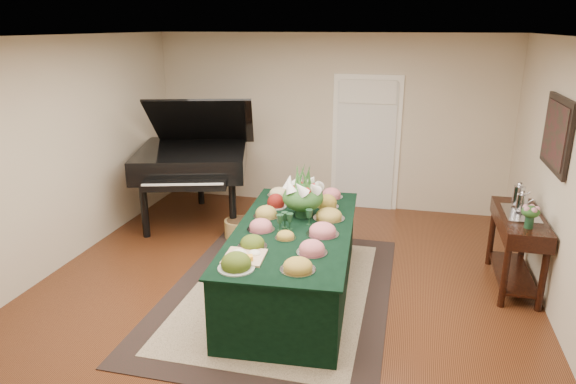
% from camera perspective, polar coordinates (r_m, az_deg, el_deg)
% --- Properties ---
extents(ground, '(6.00, 6.00, 0.00)m').
position_cam_1_polar(ground, '(5.81, -0.71, -10.81)').
color(ground, black).
rests_on(ground, ground).
extents(area_rug, '(2.38, 3.33, 0.01)m').
position_cam_1_polar(area_rug, '(5.75, -1.01, -11.02)').
color(area_rug, black).
rests_on(area_rug, ground).
extents(kitchen_doorway, '(1.05, 0.07, 2.10)m').
position_cam_1_polar(kitchen_doorway, '(8.12, 8.62, 5.20)').
color(kitchen_doorway, white).
rests_on(kitchen_doorway, ground).
extents(buffet_table, '(1.37, 2.63, 0.78)m').
position_cam_1_polar(buffet_table, '(5.54, 0.65, -7.71)').
color(buffet_table, black).
rests_on(buffet_table, ground).
extents(food_platters, '(1.05, 2.42, 0.12)m').
position_cam_1_polar(food_platters, '(5.42, 0.64, -3.31)').
color(food_platters, '#BABAC3').
rests_on(food_platters, buffet_table).
extents(cutting_board, '(0.38, 0.38, 0.10)m').
position_cam_1_polar(cutting_board, '(4.73, -4.81, -6.83)').
color(cutting_board, tan).
rests_on(cutting_board, buffet_table).
extents(green_goblets, '(0.34, 0.30, 0.18)m').
position_cam_1_polar(green_goblets, '(5.34, 0.33, -3.15)').
color(green_goblets, '#163720').
rests_on(green_goblets, buffet_table).
extents(floral_centerpiece, '(0.47, 0.47, 0.47)m').
position_cam_1_polar(floral_centerpiece, '(5.61, 1.68, -0.03)').
color(floral_centerpiece, '#163720').
rests_on(floral_centerpiece, buffet_table).
extents(grand_piano, '(1.94, 2.16, 1.87)m').
position_cam_1_polar(grand_piano, '(7.62, -10.49, 3.69)').
color(grand_piano, black).
rests_on(grand_piano, ground).
extents(wicker_basket, '(0.39, 0.39, 0.25)m').
position_cam_1_polar(wicker_basket, '(7.14, -5.48, -4.06)').
color(wicker_basket, olive).
rests_on(wicker_basket, ground).
extents(mahogany_sideboard, '(0.45, 1.22, 0.85)m').
position_cam_1_polar(mahogany_sideboard, '(6.16, 24.24, -4.01)').
color(mahogany_sideboard, black).
rests_on(mahogany_sideboard, ground).
extents(tea_service, '(0.34, 0.58, 0.30)m').
position_cam_1_polar(tea_service, '(6.18, 24.41, -0.89)').
color(tea_service, '#BABAC3').
rests_on(tea_service, mahogany_sideboard).
extents(pink_bouquet, '(0.20, 0.20, 0.25)m').
position_cam_1_polar(pink_bouquet, '(5.68, 25.35, -2.08)').
color(pink_bouquet, '#163720').
rests_on(pink_bouquet, mahogany_sideboard).
extents(wall_painting, '(0.05, 0.95, 0.75)m').
position_cam_1_polar(wall_painting, '(5.92, 27.70, 5.75)').
color(wall_painting, black).
rests_on(wall_painting, ground).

